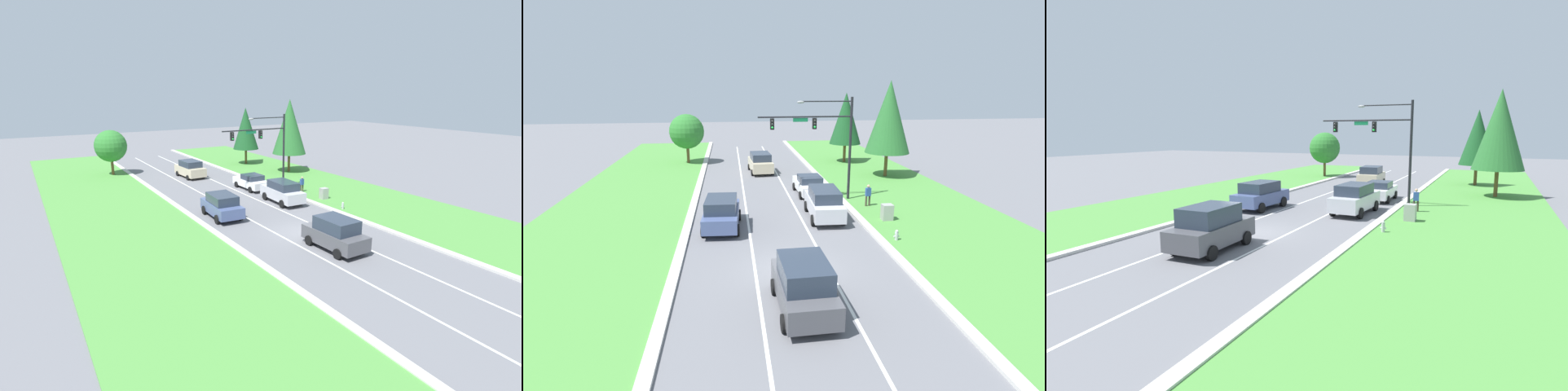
{
  "view_description": "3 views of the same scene",
  "coord_description": "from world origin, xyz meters",
  "views": [
    {
      "loc": [
        -17.34,
        -22.66,
        10.3
      ],
      "look_at": [
        0.11,
        6.22,
        1.44
      ],
      "focal_mm": 28.0,
      "sensor_mm": 36.0,
      "label": 1
    },
    {
      "loc": [
        -2.81,
        -17.95,
        8.82
      ],
      "look_at": [
        0.55,
        7.1,
        1.82
      ],
      "focal_mm": 28.0,
      "sensor_mm": 36.0,
      "label": 2
    },
    {
      "loc": [
        11.88,
        -18.71,
        5.53
      ],
      "look_at": [
        1.18,
        4.53,
        1.55
      ],
      "focal_mm": 28.0,
      "sensor_mm": 36.0,
      "label": 3
    }
  ],
  "objects": [
    {
      "name": "pedestrian",
      "position": [
        7.12,
        9.71,
        0.94
      ],
      "size": [
        0.4,
        0.26,
        1.69
      ],
      "rotation": [
        0.0,
        0.0,
        3.25
      ],
      "color": "#42382D",
      "rests_on": "ground_plane"
    },
    {
      "name": "conifer_far_right_tree",
      "position": [
        10.2,
        26.97,
        5.01
      ],
      "size": [
        3.55,
        3.55,
        7.85
      ],
      "color": "brown",
      "rests_on": "ground_plane"
    },
    {
      "name": "white_sedan",
      "position": [
        3.52,
        13.78,
        0.81
      ],
      "size": [
        2.21,
        4.71,
        1.59
      ],
      "rotation": [
        0.0,
        0.0,
        0.02
      ],
      "color": "white",
      "rests_on": "ground_plane"
    },
    {
      "name": "grass_verge_left",
      "position": [
        -10.9,
        0.0,
        0.04
      ],
      "size": [
        10.0,
        90.0,
        0.08
      ],
      "color": "#4C8E3D",
      "rests_on": "ground_plane"
    },
    {
      "name": "grass_verge_right",
      "position": [
        10.9,
        0.0,
        0.04
      ],
      "size": [
        10.0,
        90.0,
        0.08
      ],
      "color": "#4C8E3D",
      "rests_on": "ground_plane"
    },
    {
      "name": "curb_strip_left",
      "position": [
        -5.65,
        0.0,
        0.07
      ],
      "size": [
        0.5,
        90.0,
        0.15
      ],
      "color": "beige",
      "rests_on": "ground_plane"
    },
    {
      "name": "ground_plane",
      "position": [
        0.0,
        0.0,
        0.0
      ],
      "size": [
        160.0,
        160.0,
        0.0
      ],
      "primitive_type": "plane",
      "color": "slate"
    },
    {
      "name": "lane_stripe_inner_right",
      "position": [
        1.8,
        0.0,
        0.0
      ],
      "size": [
        0.14,
        81.0,
        0.01
      ],
      "color": "white",
      "rests_on": "ground_plane"
    },
    {
      "name": "slate_blue_suv",
      "position": [
        -3.47,
        6.48,
        1.03
      ],
      "size": [
        2.47,
        4.8,
        1.99
      ],
      "rotation": [
        0.0,
        0.0,
        -0.06
      ],
      "color": "#475684",
      "rests_on": "ground_plane"
    },
    {
      "name": "fire_hydrant",
      "position": [
        6.54,
        2.93,
        0.34
      ],
      "size": [
        0.34,
        0.2,
        0.7
      ],
      "color": "#B7B7BC",
      "rests_on": "ground_plane"
    },
    {
      "name": "graphite_suv",
      "position": [
        -0.08,
        -3.6,
        1.09
      ],
      "size": [
        2.33,
        4.59,
        2.15
      ],
      "rotation": [
        0.0,
        0.0,
        0.02
      ],
      "color": "#4C4C51",
      "rests_on": "ground_plane"
    },
    {
      "name": "traffic_signal_mast",
      "position": [
        4.24,
        11.8,
        5.21
      ],
      "size": [
        7.09,
        0.41,
        7.86
      ],
      "color": "black",
      "rests_on": "ground_plane"
    },
    {
      "name": "conifer_near_right_tree",
      "position": [
        12.15,
        19.23,
        5.75
      ],
      "size": [
        4.21,
        4.21,
        9.13
      ],
      "color": "brown",
      "rests_on": "ground_plane"
    },
    {
      "name": "oak_near_left_tree",
      "position": [
        -7.54,
        28.74,
        3.61
      ],
      "size": [
        3.84,
        3.84,
        5.54
      ],
      "color": "brown",
      "rests_on": "ground_plane"
    },
    {
      "name": "champagne_suv",
      "position": [
        0.22,
        22.8,
        1.02
      ],
      "size": [
        2.45,
        4.88,
        2.02
      ],
      "rotation": [
        0.0,
        0.0,
        0.06
      ],
      "color": "beige",
      "rests_on": "ground_plane"
    },
    {
      "name": "curb_strip_right",
      "position": [
        5.65,
        0.0,
        0.07
      ],
      "size": [
        0.5,
        90.0,
        0.15
      ],
      "color": "beige",
      "rests_on": "ground_plane"
    },
    {
      "name": "lane_stripe_inner_left",
      "position": [
        -1.8,
        0.0,
        0.0
      ],
      "size": [
        0.14,
        81.0,
        0.01
      ],
      "color": "white",
      "rests_on": "ground_plane"
    },
    {
      "name": "silver_suv",
      "position": [
        3.35,
        7.66,
        1.07
      ],
      "size": [
        2.36,
        5.14,
        2.05
      ],
      "rotation": [
        0.0,
        0.0,
        -0.05
      ],
      "color": "silver",
      "rests_on": "ground_plane"
    },
    {
      "name": "utility_cabinet",
      "position": [
        7.34,
        6.48,
        0.57
      ],
      "size": [
        0.7,
        0.6,
        1.13
      ],
      "color": "#9E9E99",
      "rests_on": "ground_plane"
    }
  ]
}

